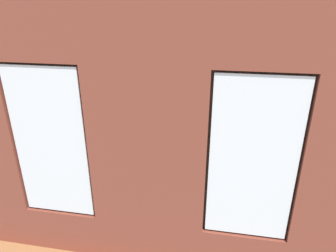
# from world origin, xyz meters

# --- Properties ---
(ground_plane) EXTENTS (6.87, 5.53, 0.10)m
(ground_plane) POSITION_xyz_m (0.00, 0.00, -0.05)
(ground_plane) COLOR #99663D
(brick_wall_with_windows) EXTENTS (6.27, 0.30, 3.34)m
(brick_wall_with_windows) POSITION_xyz_m (-0.00, 2.38, 1.66)
(brick_wall_with_windows) COLOR brown
(brick_wall_with_windows) RESTS_ON ground_plane
(white_wall_right) EXTENTS (0.10, 4.53, 3.34)m
(white_wall_right) POSITION_xyz_m (3.09, 0.20, 1.67)
(white_wall_right) COLOR white
(white_wall_right) RESTS_ON ground_plane
(couch_by_window) EXTENTS (1.99, 0.87, 0.80)m
(couch_by_window) POSITION_xyz_m (0.17, 1.73, 0.33)
(couch_by_window) COLOR black
(couch_by_window) RESTS_ON ground_plane
(couch_left) EXTENTS (1.02, 1.90, 0.80)m
(couch_left) POSITION_xyz_m (-2.44, 0.11, 0.33)
(couch_left) COLOR black
(couch_left) RESTS_ON ground_plane
(coffee_table) EXTENTS (1.30, 0.81, 0.40)m
(coffee_table) POSITION_xyz_m (0.38, -0.31, 0.35)
(coffee_table) COLOR #A87547
(coffee_table) RESTS_ON ground_plane
(cup_ceramic) EXTENTS (0.07, 0.07, 0.08)m
(cup_ceramic) POSITION_xyz_m (0.77, -0.19, 0.44)
(cup_ceramic) COLOR #33567F
(cup_ceramic) RESTS_ON coffee_table
(candle_jar) EXTENTS (0.08, 0.08, 0.11)m
(candle_jar) POSITION_xyz_m (0.02, -0.45, 0.46)
(candle_jar) COLOR #B7333D
(candle_jar) RESTS_ON coffee_table
(remote_silver) EXTENTS (0.17, 0.06, 0.02)m
(remote_silver) POSITION_xyz_m (0.28, -0.19, 0.41)
(remote_silver) COLOR #B2B2B7
(remote_silver) RESTS_ON coffee_table
(remote_black) EXTENTS (0.10, 0.18, 0.02)m
(remote_black) POSITION_xyz_m (0.54, -0.41, 0.41)
(remote_black) COLOR black
(remote_black) RESTS_ON coffee_table
(remote_gray) EXTENTS (0.16, 0.15, 0.02)m
(remote_gray) POSITION_xyz_m (0.38, -0.31, 0.41)
(remote_gray) COLOR #59595B
(remote_gray) RESTS_ON coffee_table
(media_console) EXTENTS (1.09, 0.42, 0.53)m
(media_console) POSITION_xyz_m (2.79, -0.50, 0.26)
(media_console) COLOR black
(media_console) RESTS_ON ground_plane
(tv_flatscreen) EXTENTS (0.94, 0.20, 0.64)m
(tv_flatscreen) POSITION_xyz_m (2.79, -0.51, 0.85)
(tv_flatscreen) COLOR black
(tv_flatscreen) RESTS_ON media_console
(papasan_chair) EXTENTS (1.10, 1.10, 0.69)m
(papasan_chair) POSITION_xyz_m (1.04, -1.31, 0.44)
(papasan_chair) COLOR olive
(papasan_chair) RESTS_ON ground_plane
(potted_plant_by_left_couch) EXTENTS (0.23, 0.23, 0.44)m
(potted_plant_by_left_couch) POSITION_xyz_m (-2.04, -1.26, 0.28)
(potted_plant_by_left_couch) COLOR beige
(potted_plant_by_left_couch) RESTS_ON ground_plane
(potted_plant_beside_window_right) EXTENTS (0.73, 0.73, 1.08)m
(potted_plant_beside_window_right) POSITION_xyz_m (2.04, 1.83, 0.70)
(potted_plant_beside_window_right) COLOR beige
(potted_plant_beside_window_right) RESTS_ON ground_plane
(potted_plant_mid_room_small) EXTENTS (0.47, 0.47, 0.61)m
(potted_plant_mid_room_small) POSITION_xyz_m (-0.56, -0.59, 0.41)
(potted_plant_mid_room_small) COLOR #9E5638
(potted_plant_mid_room_small) RESTS_ON ground_plane
(potted_plant_near_tv) EXTENTS (0.88, 0.89, 1.20)m
(potted_plant_near_tv) POSITION_xyz_m (2.23, 0.49, 0.64)
(potted_plant_near_tv) COLOR beige
(potted_plant_near_tv) RESTS_ON ground_plane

